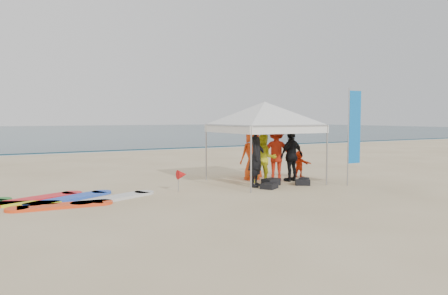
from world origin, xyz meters
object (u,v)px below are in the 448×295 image
person_orange_a (276,152)px  surfboard_spread (47,202)px  person_black_a (256,155)px  marker_pennant (182,175)px  person_yellow (265,159)px  canopy_tent (265,102)px  feather_flag (354,128)px  person_black_b (292,156)px  person_seated (299,164)px  person_orange_b (252,155)px

person_orange_a → surfboard_spread: bearing=37.7°
person_black_a → marker_pennant: (-2.39, 0.30, -0.48)m
person_yellow → surfboard_spread: 6.75m
canopy_tent → feather_flag: feather_flag is taller
person_black_b → marker_pennant: bearing=-7.8°
person_orange_a → feather_flag: (1.52, -2.05, 0.85)m
person_seated → person_yellow: bearing=89.8°
marker_pennant → surfboard_spread: (-3.68, 0.07, -0.46)m
person_black_b → canopy_tent: size_ratio=0.42×
person_black_b → person_seated: size_ratio=1.79×
feather_flag → person_black_b: bearing=125.5°
person_black_a → person_black_b: (1.68, 0.39, -0.12)m
person_seated → surfboard_spread: person_seated is taller
canopy_tent → person_black_a: bearing=-139.9°
person_seated → feather_flag: feather_flag is taller
person_seated → canopy_tent: canopy_tent is taller
person_orange_b → marker_pennant: (-3.09, -1.00, -0.39)m
person_yellow → surfboard_spread: person_yellow is taller
person_black_b → feather_flag: bearing=116.4°
person_seated → person_black_a: bearing=95.1°
person_seated → marker_pennant: person_seated is taller
person_yellow → feather_flag: (2.23, -1.72, 1.01)m
person_black_a → person_orange_a: bearing=-14.2°
marker_pennant → person_yellow: bearing=3.0°
person_yellow → canopy_tent: 1.86m
person_black_b → marker_pennant: 4.09m
person_yellow → person_black_b: (1.05, -0.07, 0.05)m
person_black_b → feather_flag: (1.18, -1.65, 0.95)m
person_black_b → feather_flag: size_ratio=0.56×
surfboard_spread → person_seated: bearing=4.6°
person_yellow → person_black_b: person_black_b is taller
person_yellow → person_orange_b: person_orange_b is taller
person_orange_b → marker_pennant: size_ratio=2.76×
person_black_b → person_seated: (0.87, 0.67, -0.38)m
person_orange_a → marker_pennant: bearing=41.9°
feather_flag → marker_pennant: 5.64m
person_orange_a → person_seated: 1.34m
feather_flag → surfboard_spread: bearing=169.7°
person_orange_a → marker_pennant: (-3.73, -0.49, -0.47)m
person_orange_a → person_seated: (1.22, 0.27, -0.48)m
person_yellow → person_black_b: 1.06m
person_black_a → person_seated: (2.55, 1.06, -0.50)m
canopy_tent → marker_pennant: bearing=-174.7°
person_black_b → marker_pennant: person_black_b is taller
person_black_b → surfboard_spread: person_black_b is taller
person_black_a → person_black_b: person_black_a is taller
person_orange_b → canopy_tent: size_ratio=0.43×
person_black_a → person_orange_b: bearing=16.9°
person_black_a → marker_pennant: size_ratio=3.07×
person_black_b → canopy_tent: bearing=-20.6°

